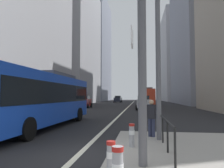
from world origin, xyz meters
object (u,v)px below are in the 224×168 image
object	(u,v)px
city_bus_blue_oncoming	(42,97)
traffic_signal_gantry	(73,15)
sedan_white_oncoming	(3,109)
city_bus_red_receding	(147,96)
car_receding_far	(142,100)
street_lamp_post	(158,13)
pedestrian_walking	(152,116)
car_oncoming_mid	(118,99)
car_receding_near	(143,102)
bollard_right	(111,157)
bollard_back	(132,134)
car_oncoming_far	(84,102)

from	to	relation	value
city_bus_blue_oncoming	traffic_signal_gantry	xyz separation A→B (m)	(4.03, -6.56, 2.25)
sedan_white_oncoming	city_bus_red_receding	distance (m)	28.91
car_receding_far	street_lamp_post	bearing A→B (deg)	-89.67
city_bus_blue_oncoming	traffic_signal_gantry	size ratio (longest dim) A/B	1.83
city_bus_red_receding	pedestrian_walking	distance (m)	31.07
car_oncoming_mid	traffic_signal_gantry	xyz separation A→B (m)	(4.39, -54.57, 3.09)
city_bus_red_receding	car_receding_near	xyz separation A→B (m)	(-0.92, -11.05, -0.85)
city_bus_blue_oncoming	car_receding_far	xyz separation A→B (m)	(6.31, 41.47, -0.85)
bollard_right	bollard_back	distance (m)	2.74
car_receding_near	car_oncoming_far	distance (m)	9.96
traffic_signal_gantry	bollard_right	world-z (taller)	traffic_signal_gantry
car_oncoming_mid	bollard_right	bearing A→B (deg)	-84.28
car_oncoming_mid	city_bus_blue_oncoming	bearing A→B (deg)	-89.57
car_oncoming_mid	bollard_right	distance (m)	55.66
car_oncoming_mid	car_receding_near	bearing A→B (deg)	-77.80
car_oncoming_mid	pedestrian_walking	bearing A→B (deg)	-82.51
street_lamp_post	pedestrian_walking	distance (m)	4.32
city_bus_blue_oncoming	car_oncoming_far	size ratio (longest dim) A/B	2.60
car_oncoming_far	bollard_back	size ratio (longest dim) A/B	5.35
car_oncoming_far	bollard_right	size ratio (longest dim) A/B	5.52
sedan_white_oncoming	bollard_back	bearing A→B (deg)	-34.00
city_bus_blue_oncoming	pedestrian_walking	distance (m)	6.93
street_lamp_post	bollard_right	bearing A→B (deg)	-108.84
sedan_white_oncoming	pedestrian_walking	bearing A→B (deg)	-23.18
car_receding_near	pedestrian_walking	bearing A→B (deg)	-89.93
car_receding_far	pedestrian_walking	size ratio (longest dim) A/B	2.74
car_oncoming_mid	car_receding_near	world-z (taller)	same
city_bus_blue_oncoming	pedestrian_walking	xyz separation A→B (m)	(6.32, -2.73, -0.82)
traffic_signal_gantry	bollard_right	bearing A→B (deg)	-34.95
car_oncoming_far	bollard_right	xyz separation A→B (m)	(8.23, -28.15, -0.41)
sedan_white_oncoming	traffic_signal_gantry	xyz separation A→B (m)	(7.64, -8.07, 3.10)
sedan_white_oncoming	street_lamp_post	size ratio (longest dim) A/B	0.54
city_bus_red_receding	traffic_signal_gantry	distance (m)	35.09
car_oncoming_far	pedestrian_walking	bearing A→B (deg)	-68.31
car_receding_far	bollard_right	xyz separation A→B (m)	(-1.12, -48.84, -0.41)
city_bus_red_receding	car_oncoming_far	bearing A→B (deg)	-143.66
street_lamp_post	car_oncoming_mid	bearing A→B (deg)	97.69
city_bus_red_receding	car_receding_far	xyz separation A→B (m)	(-0.90, 13.15, -0.85)
bollard_back	car_oncoming_mid	bearing A→B (deg)	96.39
city_bus_blue_oncoming	traffic_signal_gantry	distance (m)	8.02
bollard_right	bollard_back	world-z (taller)	bollard_back
sedan_white_oncoming	city_bus_red_receding	xyz separation A→B (m)	(10.82, 26.80, 0.85)
bollard_right	bollard_back	xyz separation A→B (m)	(0.34, 2.72, 0.01)
car_receding_far	bollard_right	bearing A→B (deg)	-91.31
car_oncoming_far	pedestrian_walking	distance (m)	25.30
traffic_signal_gantry	pedestrian_walking	bearing A→B (deg)	59.17
city_bus_red_receding	car_receding_near	distance (m)	11.12
car_receding_near	car_receding_far	xyz separation A→B (m)	(0.02, 24.21, 0.00)
traffic_signal_gantry	street_lamp_post	world-z (taller)	street_lamp_post
car_oncoming_mid	car_receding_far	xyz separation A→B (m)	(6.67, -6.54, -0.00)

